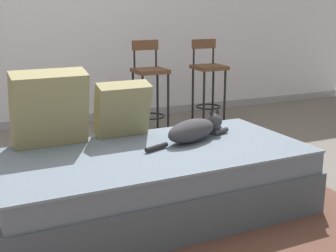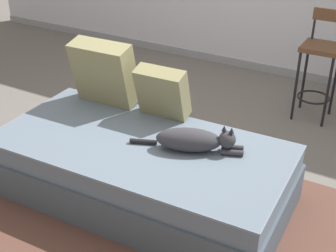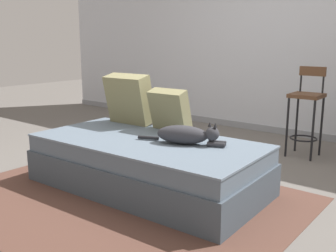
{
  "view_description": "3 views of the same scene",
  "coord_description": "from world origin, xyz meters",
  "px_view_note": "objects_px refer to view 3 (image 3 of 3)",
  "views": [
    {
      "loc": [
        -1.07,
        -3.0,
        1.31
      ],
      "look_at": [
        0.15,
        -0.3,
        0.55
      ],
      "focal_mm": 50.0,
      "sensor_mm": 36.0,
      "label": 1
    },
    {
      "loc": [
        1.48,
        -2.6,
        2.01
      ],
      "look_at": [
        0.15,
        -0.3,
        0.55
      ],
      "focal_mm": 50.0,
      "sensor_mm": 36.0,
      "label": 2
    },
    {
      "loc": [
        2.13,
        -2.79,
        1.24
      ],
      "look_at": [
        0.15,
        -0.3,
        0.55
      ],
      "focal_mm": 42.0,
      "sensor_mm": 36.0,
      "label": 3
    }
  ],
  "objects_px": {
    "throw_pillow_corner": "(129,99)",
    "bar_stool_near_window": "(306,107)",
    "cat": "(186,135)",
    "couch": "(147,163)",
    "throw_pillow_middle": "(170,110)"
  },
  "relations": [
    {
      "from": "throw_pillow_corner",
      "to": "bar_stool_near_window",
      "type": "xyz_separation_m",
      "value": [
        1.27,
        1.41,
        -0.13
      ]
    },
    {
      "from": "couch",
      "to": "throw_pillow_middle",
      "type": "xyz_separation_m",
      "value": [
        -0.06,
        0.39,
        0.4
      ]
    },
    {
      "from": "throw_pillow_middle",
      "to": "couch",
      "type": "bearing_deg",
      "value": -80.89
    },
    {
      "from": "throw_pillow_corner",
      "to": "bar_stool_near_window",
      "type": "relative_size",
      "value": 0.51
    },
    {
      "from": "throw_pillow_corner",
      "to": "bar_stool_near_window",
      "type": "bearing_deg",
      "value": 48.14
    },
    {
      "from": "couch",
      "to": "throw_pillow_middle",
      "type": "height_order",
      "value": "throw_pillow_middle"
    },
    {
      "from": "cat",
      "to": "bar_stool_near_window",
      "type": "xyz_separation_m",
      "value": [
        0.37,
        1.7,
        0.04
      ]
    },
    {
      "from": "throw_pillow_middle",
      "to": "cat",
      "type": "height_order",
      "value": "throw_pillow_middle"
    },
    {
      "from": "throw_pillow_corner",
      "to": "bar_stool_near_window",
      "type": "height_order",
      "value": "bar_stool_near_window"
    },
    {
      "from": "cat",
      "to": "bar_stool_near_window",
      "type": "relative_size",
      "value": 0.75
    },
    {
      "from": "couch",
      "to": "cat",
      "type": "relative_size",
      "value": 2.79
    },
    {
      "from": "throw_pillow_middle",
      "to": "bar_stool_near_window",
      "type": "distance_m",
      "value": 1.6
    },
    {
      "from": "throw_pillow_corner",
      "to": "cat",
      "type": "bearing_deg",
      "value": -17.46
    },
    {
      "from": "couch",
      "to": "bar_stool_near_window",
      "type": "distance_m",
      "value": 1.95
    },
    {
      "from": "couch",
      "to": "throw_pillow_corner",
      "type": "bearing_deg",
      "value": 146.12
    }
  ]
}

